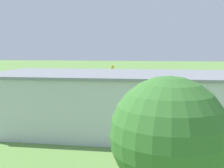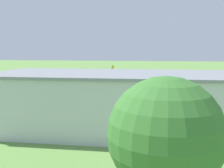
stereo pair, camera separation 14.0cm
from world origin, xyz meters
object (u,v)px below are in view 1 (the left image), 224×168
object	(u,v)px
car_green	(42,102)
car_white	(16,99)
person_at_fence_line	(101,98)
person_beside_truck	(54,100)
hangar	(118,101)
tree_at_field_edge	(168,136)
person_walking_on_apron	(89,99)
car_black	(212,106)
person_crossing_taxiway	(213,110)
person_watching_takeoff	(46,97)
biplane	(106,74)

from	to	relation	value
car_green	car_white	xyz separation A→B (m)	(6.27, -1.73, -0.03)
person_at_fence_line	person_beside_truck	world-z (taller)	person_at_fence_line
car_green	person_at_fence_line	bearing A→B (deg)	-146.83
hangar	person_at_fence_line	world-z (taller)	hangar
person_at_fence_line	tree_at_field_edge	xyz separation A→B (m)	(-12.10, 45.04, 6.45)
person_at_fence_line	tree_at_field_edge	world-z (taller)	tree_at_field_edge
car_green	car_white	world-z (taller)	car_green
car_white	person_walking_on_apron	xyz separation A→B (m)	(-14.34, -3.22, -0.00)
car_green	person_walking_on_apron	size ratio (longest dim) A/B	2.51
car_black	tree_at_field_edge	xyz separation A→B (m)	(9.38, 39.85, 6.39)
hangar	person_crossing_taxiway	distance (m)	18.81
person_watching_takeoff	person_crossing_taxiway	bearing A→B (deg)	167.83
person_at_fence_line	person_crossing_taxiway	xyz separation A→B (m)	(-21.03, 8.59, 0.00)
person_beside_truck	tree_at_field_edge	xyz separation A→B (m)	(-21.11, 41.14, 6.47)
hangar	car_green	distance (m)	21.57
biplane	car_black	world-z (taller)	biplane
person_crossing_taxiway	person_watching_takeoff	bearing A→B (deg)	-12.17
person_beside_truck	tree_at_field_edge	distance (m)	46.69
biplane	tree_at_field_edge	bearing A→B (deg)	103.19
hangar	person_at_fence_line	size ratio (longest dim) A/B	21.95
person_beside_truck	car_black	bearing A→B (deg)	177.58
car_green	car_black	bearing A→B (deg)	-177.10
person_beside_truck	tree_at_field_edge	world-z (taller)	tree_at_field_edge
person_walking_on_apron	person_watching_takeoff	bearing A→B (deg)	-2.10
tree_at_field_edge	car_white	bearing A→B (deg)	-54.25
person_walking_on_apron	person_watching_takeoff	world-z (taller)	person_walking_on_apron
biplane	person_watching_takeoff	distance (m)	19.09
biplane	person_crossing_taxiway	distance (m)	32.54
hangar	car_black	size ratio (longest dim) A/B	8.14
car_black	car_green	xyz separation A→B (m)	(31.88, 1.61, 0.06)
person_beside_truck	person_crossing_taxiway	world-z (taller)	person_crossing_taxiway
biplane	car_black	bearing A→B (deg)	140.07
hangar	person_walking_on_apron	bearing A→B (deg)	-64.31
car_white	person_beside_truck	distance (m)	7.75
person_watching_takeoff	tree_at_field_edge	size ratio (longest dim) A/B	0.16
car_black	person_walking_on_apron	bearing A→B (deg)	-7.97
car_white	person_watching_takeoff	distance (m)	6.01
car_white	person_watching_takeoff	xyz separation A→B (m)	(-4.83, -3.57, -0.09)
hangar	tree_at_field_edge	xyz separation A→B (m)	(-5.70, 25.04, 3.32)
car_white	person_at_fence_line	size ratio (longest dim) A/B	2.69
person_walking_on_apron	person_at_fence_line	distance (m)	2.98
person_walking_on_apron	car_black	bearing A→B (deg)	172.03
biplane	tree_at_field_edge	size ratio (longest dim) A/B	0.84
hangar	car_black	distance (m)	21.36
car_white	person_crossing_taxiway	bearing A→B (deg)	174.67
hangar	biplane	distance (m)	35.27
car_black	person_beside_truck	distance (m)	30.52
person_crossing_taxiway	car_white	bearing A→B (deg)	-5.33
biplane	person_at_fence_line	size ratio (longest dim) A/B	5.25
car_green	tree_at_field_edge	size ratio (longest dim) A/B	0.44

